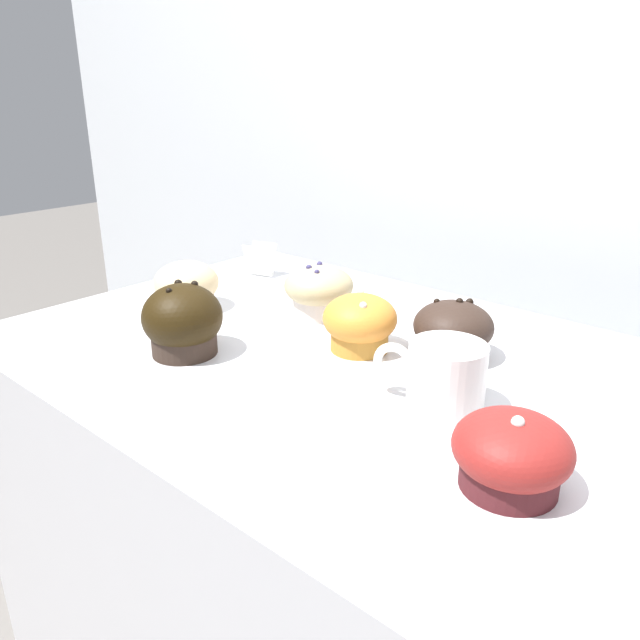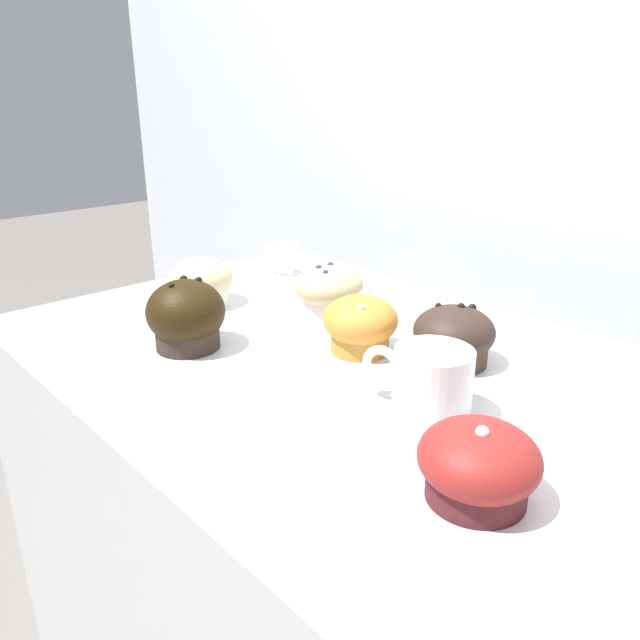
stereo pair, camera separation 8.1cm
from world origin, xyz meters
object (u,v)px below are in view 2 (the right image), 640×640
muffin_back_right (202,283)px  muffin_front_left (454,337)px  muffin_back_center (328,290)px  coffee_cup (431,381)px  muffin_back_left (186,317)px  muffin_front_right (360,324)px  muffin_front_center (478,464)px

muffin_back_right → muffin_front_left: bearing=15.0°
muffin_back_center → coffee_cup: (0.30, -0.13, -0.00)m
muffin_back_left → muffin_front_right: muffin_back_left is taller
muffin_back_left → muffin_front_left: muffin_back_left is taller
muffin_back_right → coffee_cup: 0.47m
muffin_front_left → muffin_back_left: bearing=-140.7°
muffin_back_right → muffin_front_left: muffin_front_left is taller
muffin_front_center → muffin_back_center: bearing=152.4°
muffin_front_right → coffee_cup: bearing=-21.9°
muffin_front_center → muffin_front_left: 0.28m
muffin_front_center → coffee_cup: size_ratio=0.83×
muffin_front_left → coffee_cup: muffin_front_left is taller
muffin_front_right → coffee_cup: size_ratio=0.78×
muffin_back_left → muffin_back_center: bearing=80.4°
muffin_back_left → muffin_back_center: (0.04, 0.22, -0.00)m
muffin_back_left → muffin_back_right: size_ratio=1.03×
muffin_back_left → coffee_cup: muffin_back_left is taller
muffin_back_right → muffin_front_right: muffin_front_right is taller
muffin_front_left → muffin_back_center: (-0.23, 0.00, 0.01)m
muffin_front_left → muffin_back_center: muffin_back_center is taller
muffin_front_right → coffee_cup: 0.18m
muffin_back_center → coffee_cup: bearing=-23.8°
muffin_back_left → muffin_front_center: bearing=1.0°
muffin_back_right → muffin_front_right: 0.31m
muffin_back_left → coffee_cup: size_ratio=0.83×
muffin_front_right → muffin_front_center: bearing=-28.3°
muffin_back_right → muffin_back_center: muffin_back_center is taller
muffin_front_right → muffin_back_right: bearing=-170.8°
muffin_back_right → coffee_cup: bearing=-2.1°
muffin_front_left → muffin_front_right: size_ratio=1.04×
muffin_front_center → muffin_front_left: muffin_front_left is taller
muffin_front_left → coffee_cup: 0.14m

